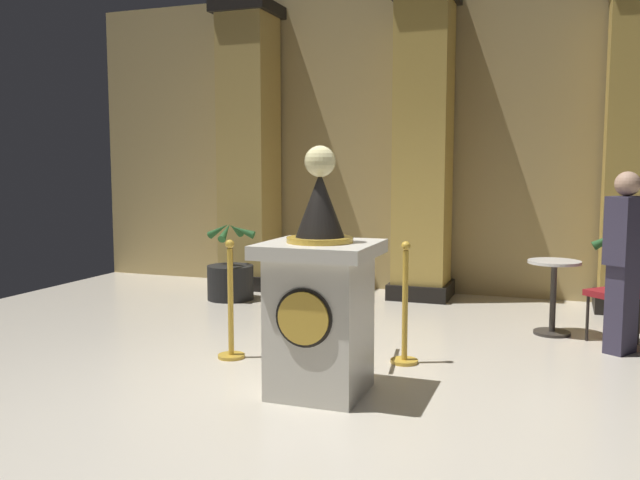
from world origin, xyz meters
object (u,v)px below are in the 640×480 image
at_px(stanchion_near, 405,321).
at_px(potted_palm_right, 630,293).
at_px(cafe_chair_red, 621,285).
at_px(potted_palm_left, 230,278).
at_px(stanchion_far, 231,317).
at_px(cafe_table, 553,288).
at_px(pedestal_clock, 320,300).
at_px(bystander_guest, 624,258).

bearing_deg(stanchion_near, potted_palm_right, 46.15).
bearing_deg(potted_palm_right, cafe_chair_red, -101.47).
xyz_separation_m(stanchion_near, potted_palm_left, (-2.73, 2.03, -0.10)).
relative_size(stanchion_far, cafe_table, 1.40).
bearing_deg(potted_palm_right, cafe_table, -145.14).
bearing_deg(cafe_table, pedestal_clock, -123.10).
relative_size(potted_palm_left, bystander_guest, 0.62).
height_order(stanchion_near, potted_palm_right, potted_palm_right).
xyz_separation_m(stanchion_near, cafe_table, (1.19, 1.50, 0.10)).
height_order(stanchion_far, cafe_table, stanchion_far).
bearing_deg(potted_palm_left, pedestal_clock, -52.56).
height_order(stanchion_far, bystander_guest, bystander_guest).
bearing_deg(bystander_guest, stanchion_near, -151.15).
xyz_separation_m(stanchion_far, bystander_guest, (3.27, 1.35, 0.50)).
bearing_deg(cafe_table, stanchion_far, -145.16).
xyz_separation_m(potted_palm_left, cafe_table, (3.92, -0.53, 0.20)).
distance_m(potted_palm_right, cafe_table, 0.92).
height_order(pedestal_clock, cafe_chair_red, pedestal_clock).
relative_size(stanchion_far, bystander_guest, 0.64).
bearing_deg(cafe_chair_red, stanchion_near, -144.15).
relative_size(pedestal_clock, cafe_table, 2.44).
bearing_deg(stanchion_near, bystander_guest, 28.85).
bearing_deg(pedestal_clock, cafe_table, 56.90).
bearing_deg(bystander_guest, cafe_chair_red, 87.70).
xyz_separation_m(pedestal_clock, bystander_guest, (2.21, 1.96, 0.17)).
distance_m(pedestal_clock, stanchion_near, 1.12).
bearing_deg(cafe_chair_red, potted_palm_left, 170.86).
height_order(potted_palm_right, bystander_guest, bystander_guest).
bearing_deg(bystander_guest, cafe_table, 138.92).
bearing_deg(stanchion_far, cafe_chair_red, 26.86).
distance_m(stanchion_near, cafe_table, 1.92).
bearing_deg(stanchion_near, stanchion_far, -166.22).
xyz_separation_m(stanchion_near, cafe_chair_red, (1.80, 1.30, 0.20)).
height_order(potted_palm_left, cafe_table, potted_palm_left).
relative_size(stanchion_far, cafe_chair_red, 1.10).
distance_m(potted_palm_left, cafe_chair_red, 4.59).
bearing_deg(potted_palm_left, bystander_guest, -13.01).
bearing_deg(potted_palm_left, cafe_chair_red, -9.14).
bearing_deg(stanchion_far, pedestal_clock, -30.17).
xyz_separation_m(pedestal_clock, stanchion_far, (-1.06, 0.62, -0.34)).
bearing_deg(cafe_table, potted_palm_right, 34.86).
bearing_deg(stanchion_near, cafe_table, 51.54).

